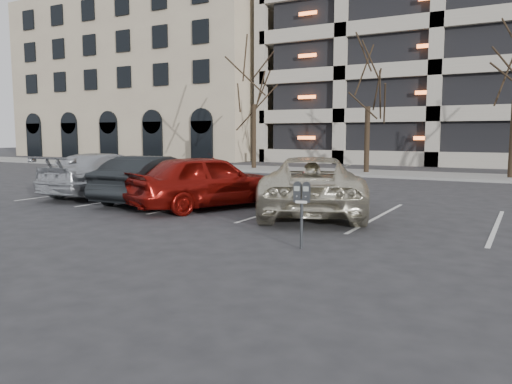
# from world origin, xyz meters

# --- Properties ---
(ground) EXTENTS (140.00, 140.00, 0.00)m
(ground) POSITION_xyz_m (0.00, 0.00, 0.00)
(ground) COLOR #28282B
(ground) RESTS_ON ground
(sidewalk) EXTENTS (80.00, 4.00, 0.12)m
(sidewalk) POSITION_xyz_m (0.00, 16.00, 0.06)
(sidewalk) COLOR gray
(sidewalk) RESTS_ON ground
(stall_lines) EXTENTS (16.90, 5.20, 0.00)m
(stall_lines) POSITION_xyz_m (-1.40, 2.30, 0.01)
(stall_lines) COLOR silver
(stall_lines) RESTS_ON ground
(office_building) EXTENTS (26.00, 16.20, 15.00)m
(office_building) POSITION_xyz_m (-28.00, 29.92, 7.49)
(office_building) COLOR tan
(office_building) RESTS_ON ground
(tree_a) EXTENTS (3.86, 3.86, 8.78)m
(tree_a) POSITION_xyz_m (-10.00, 16.00, 6.35)
(tree_a) COLOR black
(tree_a) RESTS_ON ground
(tree_b) EXTENTS (3.55, 3.55, 8.08)m
(tree_b) POSITION_xyz_m (-3.00, 16.00, 5.83)
(tree_b) COLOR black
(tree_b) RESTS_ON ground
(parking_meter) EXTENTS (0.34, 0.19, 1.25)m
(parking_meter) POSITION_xyz_m (1.12, -2.03, 0.96)
(parking_meter) COLOR black
(parking_meter) RESTS_ON ground
(suv_silver) EXTENTS (4.56, 6.17, 1.56)m
(suv_silver) POSITION_xyz_m (-0.38, 2.05, 0.78)
(suv_silver) COLOR beige
(suv_silver) RESTS_ON ground
(car_red) EXTENTS (3.66, 5.04, 1.59)m
(car_red) POSITION_xyz_m (-3.41, 1.43, 0.80)
(car_red) COLOR maroon
(car_red) RESTS_ON ground
(car_dark) EXTENTS (1.92, 4.59, 1.47)m
(car_dark) POSITION_xyz_m (-5.71, 1.76, 0.74)
(car_dark) COLOR black
(car_dark) RESTS_ON ground
(car_silver) EXTENTS (2.29, 5.25, 1.50)m
(car_silver) POSITION_xyz_m (-8.24, 2.29, 0.75)
(car_silver) COLOR #B1B4B9
(car_silver) RESTS_ON ground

